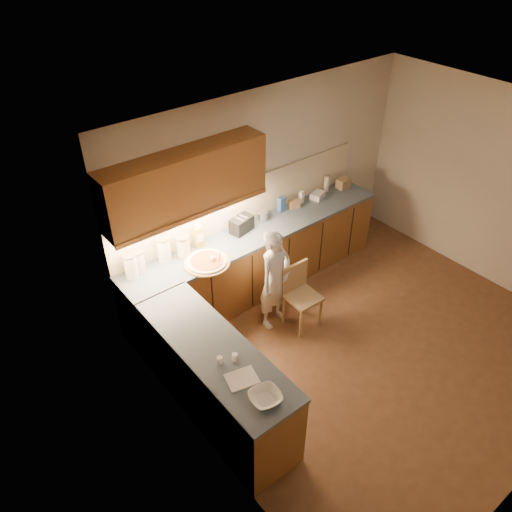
% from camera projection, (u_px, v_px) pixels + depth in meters
% --- Properties ---
extents(room, '(4.54, 4.50, 2.62)m').
position_uv_depth(room, '(393.00, 228.00, 4.98)').
color(room, brown).
rests_on(room, ground).
extents(l_counter, '(3.77, 2.62, 0.92)m').
position_uv_depth(l_counter, '(246.00, 294.00, 6.03)').
color(l_counter, brown).
rests_on(l_counter, ground).
extents(backsplash, '(3.75, 0.02, 0.58)m').
position_uv_depth(backsplash, '(244.00, 202.00, 6.32)').
color(backsplash, beige).
rests_on(backsplash, l_counter).
extents(upper_cabinets, '(1.95, 0.36, 0.73)m').
position_uv_depth(upper_cabinets, '(186.00, 182.00, 5.39)').
color(upper_cabinets, brown).
rests_on(upper_cabinets, ground).
extents(pizza_on_board, '(0.54, 0.54, 0.22)m').
position_uv_depth(pizza_on_board, '(207.00, 262.00, 5.74)').
color(pizza_on_board, tan).
rests_on(pizza_on_board, l_counter).
extents(child, '(0.54, 0.41, 1.33)m').
position_uv_depth(child, '(275.00, 280.00, 5.92)').
color(child, silver).
rests_on(child, ground).
extents(wooden_chair, '(0.39, 0.39, 0.84)m').
position_uv_depth(wooden_chair, '(300.00, 292.00, 6.02)').
color(wooden_chair, tan).
rests_on(wooden_chair, ground).
extents(mixing_bowl, '(0.31, 0.31, 0.07)m').
position_uv_depth(mixing_bowl, '(265.00, 398.00, 4.20)').
color(mixing_bowl, white).
rests_on(mixing_bowl, l_counter).
extents(canister_a, '(0.15, 0.15, 0.31)m').
position_uv_depth(canister_a, '(131.00, 266.00, 5.46)').
color(canister_a, silver).
rests_on(canister_a, l_counter).
extents(canister_b, '(0.16, 0.16, 0.27)m').
position_uv_depth(canister_b, '(138.00, 261.00, 5.57)').
color(canister_b, white).
rests_on(canister_b, l_counter).
extents(canister_c, '(0.17, 0.17, 0.32)m').
position_uv_depth(canister_c, '(164.00, 249.00, 5.71)').
color(canister_c, white).
rests_on(canister_c, l_counter).
extents(canister_d, '(0.16, 0.16, 0.27)m').
position_uv_depth(canister_d, '(183.00, 246.00, 5.81)').
color(canister_d, white).
rests_on(canister_d, l_counter).
extents(oil_jug, '(0.12, 0.09, 0.32)m').
position_uv_depth(oil_jug, '(198.00, 236.00, 5.95)').
color(oil_jug, gold).
rests_on(oil_jug, l_counter).
extents(toaster, '(0.33, 0.24, 0.20)m').
position_uv_depth(toaster, '(242.00, 224.00, 6.24)').
color(toaster, black).
rests_on(toaster, l_counter).
extents(steel_pot, '(0.16, 0.16, 0.12)m').
position_uv_depth(steel_pot, '(262.00, 216.00, 6.48)').
color(steel_pot, '#B9B9BE').
rests_on(steel_pot, l_counter).
extents(blue_box, '(0.11, 0.08, 0.21)m').
position_uv_depth(blue_box, '(282.00, 204.00, 6.63)').
color(blue_box, '#325398').
rests_on(blue_box, l_counter).
extents(card_box_a, '(0.17, 0.14, 0.10)m').
position_uv_depth(card_box_a, '(294.00, 204.00, 6.74)').
color(card_box_a, '#9F7F55').
rests_on(card_box_a, l_counter).
extents(white_bottle, '(0.06, 0.06, 0.17)m').
position_uv_depth(white_bottle, '(301.00, 197.00, 6.82)').
color(white_bottle, white).
rests_on(white_bottle, l_counter).
extents(flat_pack, '(0.25, 0.21, 0.08)m').
position_uv_depth(flat_pack, '(318.00, 195.00, 6.95)').
color(flat_pack, silver).
rests_on(flat_pack, l_counter).
extents(tall_jar, '(0.08, 0.08, 0.24)m').
position_uv_depth(tall_jar, '(327.00, 183.00, 7.06)').
color(tall_jar, silver).
rests_on(tall_jar, l_counter).
extents(card_box_b, '(0.18, 0.14, 0.14)m').
position_uv_depth(card_box_b, '(343.00, 183.00, 7.17)').
color(card_box_b, tan).
rests_on(card_box_b, l_counter).
extents(dough_cloth, '(0.32, 0.27, 0.02)m').
position_uv_depth(dough_cloth, '(242.00, 379.00, 4.39)').
color(dough_cloth, silver).
rests_on(dough_cloth, l_counter).
extents(spice_jar_a, '(0.06, 0.06, 0.07)m').
position_uv_depth(spice_jar_a, '(220.00, 360.00, 4.53)').
color(spice_jar_a, white).
rests_on(spice_jar_a, l_counter).
extents(spice_jar_b, '(0.06, 0.06, 0.07)m').
position_uv_depth(spice_jar_b, '(235.00, 357.00, 4.56)').
color(spice_jar_b, white).
rests_on(spice_jar_b, l_counter).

